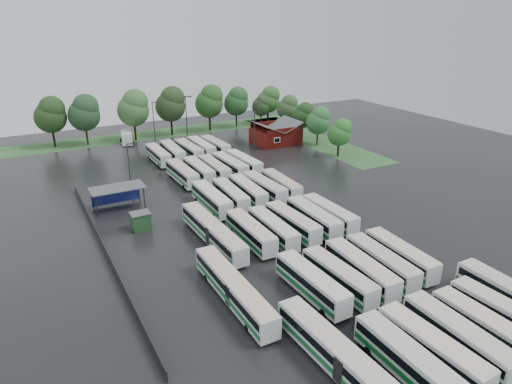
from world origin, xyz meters
TOP-DOWN VIEW (x-y plane):
  - ground at (0.00, 0.00)m, footprint 160.00×160.00m
  - brick_building at (24.00, 42.77)m, footprint 10.07×8.60m
  - wash_shed at (-17.20, 22.02)m, footprint 8.20×4.20m
  - utility_hut at (-16.20, 12.60)m, footprint 2.70×2.20m
  - grass_strip_north at (2.00, 64.80)m, footprint 80.00×10.00m
  - grass_strip_east at (34.00, 42.80)m, footprint 10.00×50.00m
  - west_fence at (-22.20, 8.00)m, footprint 0.10×50.00m
  - bus_r0c0 at (-4.24, -25.84)m, footprint 2.45×10.88m
  - bus_r0c1 at (-1.28, -25.83)m, footprint 2.67×10.92m
  - bus_r0c2 at (1.93, -25.90)m, footprint 2.61×11.22m
  - bus_r0c3 at (5.29, -26.21)m, footprint 2.37×10.65m
  - bus_r0c4 at (8.56, -25.80)m, footprint 2.71×10.74m
  - bus_r1c0 at (-4.49, -12.40)m, footprint 2.51×10.91m
  - bus_r1c1 at (-1.10, -12.73)m, footprint 2.56×10.66m
  - bus_r1c2 at (2.02, -12.74)m, footprint 2.89×11.16m
  - bus_r1c3 at (5.23, -12.62)m, footprint 2.84×10.90m
  - bus_r1c4 at (8.44, -12.44)m, footprint 2.76×10.76m
  - bus_r2c0 at (-4.53, 1.53)m, footprint 2.42×10.83m
  - bus_r2c1 at (-1.38, 1.10)m, footprint 2.48×10.68m
  - bus_r2c2 at (1.99, 1.42)m, footprint 2.63×10.76m
  - bus_r2c3 at (5.33, 1.22)m, footprint 2.64×11.15m
  - bus_r2c4 at (8.21, 1.29)m, footprint 2.45×10.79m
  - bus_r3c0 at (-4.55, 14.50)m, footprint 2.44×11.12m
  - bus_r3c1 at (-1.13, 14.75)m, footprint 2.76×10.68m
  - bus_r3c2 at (2.10, 15.03)m, footprint 2.75×10.80m
  - bus_r3c3 at (5.12, 14.93)m, footprint 2.67×11.05m
  - bus_r3c4 at (8.40, 14.87)m, footprint 2.67×10.70m
  - bus_r4c0 at (-4.35, 28.21)m, footprint 2.52×11.02m
  - bus_r4c1 at (-1.02, 28.48)m, footprint 2.40×10.79m
  - bus_r4c2 at (1.93, 28.11)m, footprint 2.40×10.74m
  - bus_r4c3 at (5.23, 28.28)m, footprint 2.70×11.06m
  - bus_r4c4 at (8.26, 28.55)m, footprint 2.77×11.09m
  - bus_r5c0 at (-4.58, 41.67)m, footprint 2.29×10.55m
  - bus_r5c1 at (-1.38, 42.03)m, footprint 2.71×11.15m
  - bus_r5c2 at (2.10, 41.78)m, footprint 2.66×10.98m
  - bus_r5c3 at (5.15, 42.34)m, footprint 2.35×10.94m
  - bus_r5c4 at (8.27, 42.12)m, footprint 2.70×10.90m
  - artic_bus_west_a at (-9.01, -23.24)m, footprint 2.76×16.27m
  - artic_bus_west_b at (-8.92, 3.96)m, footprint 2.59×16.29m
  - artic_bus_west_c at (-12.33, -9.34)m, footprint 2.32×15.90m
  - minibus at (-6.61, 59.55)m, footprint 3.64×6.75m
  - tree_north_0 at (-21.70, 64.44)m, footprint 7.02×7.02m
  - tree_north_1 at (-14.79, 62.50)m, footprint 7.13×7.13m
  - tree_north_2 at (-3.90, 61.17)m, footprint 7.39×7.39m
  - tree_north_3 at (5.48, 61.93)m, footprint 7.35×7.35m
  - tree_north_4 at (15.70, 61.65)m, footprint 7.17×7.17m
  - tree_north_5 at (23.54, 62.09)m, footprint 6.48×6.48m
  - tree_north_6 at (30.82, 61.56)m, footprint 4.99×4.99m
  - tree_east_0 at (30.71, 27.48)m, footprint 4.99×4.96m
  - tree_east_1 at (31.96, 36.88)m, footprint 5.49×5.49m
  - tree_east_2 at (32.64, 44.00)m, footprint 5.28×5.28m
  - tree_east_3 at (34.14, 53.55)m, footprint 5.44×5.44m
  - tree_east_4 at (33.28, 61.97)m, footprint 6.18×6.18m
  - lamp_post_ne at (16.83, 39.58)m, footprint 1.64×0.32m
  - lamp_post_nw at (-14.36, 24.24)m, footprint 1.47×0.29m
  - lamp_post_back_w at (-0.74, 56.14)m, footprint 1.50×0.29m
  - lamp_post_back_e at (6.72, 54.60)m, footprint 1.65×0.32m
  - puddle_0 at (-4.84, -19.34)m, footprint 5.21×5.21m
  - puddle_1 at (5.73, -22.50)m, footprint 3.72×3.72m
  - puddle_2 at (-7.40, 2.28)m, footprint 5.79×5.79m
  - puddle_3 at (5.08, -3.48)m, footprint 4.27×4.27m
  - puddle_4 at (14.63, -19.29)m, footprint 3.81×3.81m

SIDE VIEW (x-z plane):
  - ground at x=0.00m, z-range 0.00..0.00m
  - puddle_0 at x=-4.84m, z-range 0.00..0.01m
  - puddle_1 at x=5.73m, z-range 0.00..0.01m
  - puddle_2 at x=-7.40m, z-range 0.00..0.01m
  - puddle_3 at x=5.08m, z-range 0.00..0.01m
  - puddle_4 at x=14.63m, z-range 0.00..0.01m
  - grass_strip_north at x=2.00m, z-range 0.00..0.01m
  - grass_strip_east at x=34.00m, z-range 0.00..0.01m
  - west_fence at x=-22.20m, z-range 0.00..1.20m
  - utility_hut at x=-16.20m, z-range 0.01..2.63m
  - minibus at x=-6.61m, z-range 0.15..2.95m
  - bus_r5c0 at x=-4.58m, z-range 0.15..3.08m
  - bus_r3c1 at x=-1.13m, z-range 0.15..3.09m
  - bus_r1c1 at x=-1.10m, z-range 0.15..3.10m
  - bus_r3c4 at x=8.40m, z-range 0.15..3.10m
  - bus_r0c3 at x=5.29m, z-range 0.15..3.11m
  - bus_r2c1 at x=-1.38m, z-range 0.15..3.11m
  - bus_r0c4 at x=8.56m, z-range 0.15..3.11m
  - bus_r1c4 at x=8.44m, z-range 0.15..3.12m
  - artic_bus_west_c at x=-12.33m, z-range 0.16..3.11m
  - bus_r2c2 at x=1.99m, z-range 0.15..3.12m
  - bus_r3c2 at x=2.10m, z-range 0.15..3.13m
  - bus_r4c2 at x=1.93m, z-range 0.15..3.13m
  - bus_r2c4 at x=8.21m, z-range 0.15..3.14m
  - bus_r4c1 at x=-1.02m, z-range 0.15..3.15m
  - bus_r1c3 at x=5.23m, z-range 0.15..3.15m
  - bus_r2c0 at x=-4.53m, z-range 0.15..3.16m
  - bus_r5c4 at x=8.27m, z-range 0.15..3.16m
  - bus_r0c0 at x=-4.24m, z-range 0.15..3.17m
  - bus_r0c1 at x=-1.28m, z-range 0.15..3.17m
  - bus_r1c0 at x=-4.49m, z-range 0.15..3.18m
  - artic_bus_west_a at x=-9.01m, z-range 0.16..3.17m
  - bus_r5c2 at x=2.10m, z-range 0.15..3.19m
  - artic_bus_west_b at x=-8.92m, z-range 0.16..3.18m
  - bus_r5c3 at x=5.15m, z-range 0.15..3.20m
  - bus_r4c0 at x=-4.35m, z-range 0.15..3.21m
  - bus_r4c3 at x=5.23m, z-range 0.15..3.21m
  - bus_r3c3 at x=5.12m, z-range 0.15..3.21m
  - bus_r4c4 at x=8.26m, z-range 0.15..3.22m
  - bus_r1c2 at x=2.02m, z-range 0.15..3.23m
  - bus_r5c1 at x=-1.38m, z-range 0.15..3.24m
  - bus_r2c3 at x=5.33m, z-range 0.15..3.24m
  - bus_r3c0 at x=-4.55m, z-range 0.15..3.25m
  - bus_r0c2 at x=1.93m, z-range 0.16..3.27m
  - brick_building at x=24.00m, z-range -0.83..4.56m
  - wash_shed at x=-17.20m, z-range 1.20..4.78m
  - tree_east_0 at x=30.71m, z-range 1.17..9.40m
  - tree_north_6 at x=30.82m, z-range 1.18..9.45m
  - lamp_post_nw at x=-14.36m, z-range 0.77..10.31m
  - tree_east_2 at x=32.64m, z-range 1.25..10.00m
  - lamp_post_back_w at x=-0.74m, z-range 0.79..10.53m
  - tree_east_3 at x=34.14m, z-range 1.29..10.30m
  - tree_east_1 at x=31.96m, z-range 1.30..10.40m
  - lamp_post_ne at x=16.83m, z-range 0.86..11.49m
  - lamp_post_back_e at x=6.72m, z-range 0.86..11.58m
  - tree_east_4 at x=33.28m, z-range 1.46..11.70m
  - tree_north_5 at x=23.54m, z-range 1.54..12.26m
  - tree_north_0 at x=-21.70m, z-range 1.67..13.29m
  - tree_north_1 at x=-14.79m, z-range 1.69..13.51m
  - tree_north_4 at x=15.70m, z-range 1.70..13.58m
  - tree_north_3 at x=5.48m, z-range 1.74..13.91m
  - tree_north_2 at x=-3.90m, z-range 1.76..14.00m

